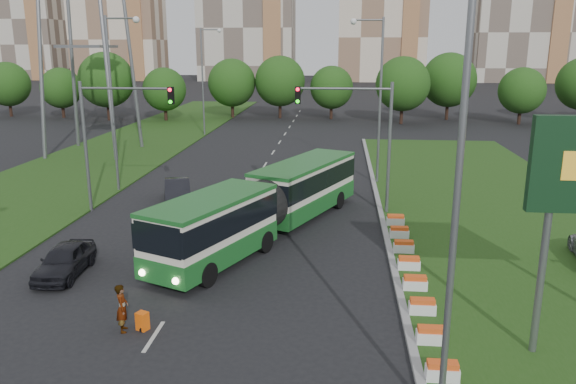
# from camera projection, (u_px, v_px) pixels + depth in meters

# --- Properties ---
(ground) EXTENTS (360.00, 360.00, 0.00)m
(ground) POSITION_uv_depth(u_px,v_px,m) (261.00, 274.00, 25.45)
(ground) COLOR black
(ground) RESTS_ON ground
(grass_median) EXTENTS (14.00, 60.00, 0.15)m
(grass_median) POSITION_uv_depth(u_px,v_px,m) (506.00, 226.00, 31.98)
(grass_median) COLOR #214714
(grass_median) RESTS_ON ground
(median_kerb) EXTENTS (0.30, 60.00, 0.18)m
(median_kerb) POSITION_uv_depth(u_px,v_px,m) (383.00, 222.00, 32.60)
(median_kerb) COLOR gray
(median_kerb) RESTS_ON ground
(left_verge) EXTENTS (12.00, 110.00, 0.10)m
(left_verge) POSITION_uv_depth(u_px,v_px,m) (103.00, 159.00, 51.14)
(left_verge) COLOR #214714
(left_verge) RESTS_ON ground
(lane_markings) EXTENTS (0.20, 100.00, 0.01)m
(lane_markings) POSITION_uv_depth(u_px,v_px,m) (258.00, 175.00, 45.00)
(lane_markings) COLOR #B9B8B1
(lane_markings) RESTS_ON ground
(flower_planters) EXTENTS (1.10, 15.90, 0.60)m
(flower_planters) POSITION_uv_depth(u_px,v_px,m) (412.00, 272.00, 24.45)
(flower_planters) COLOR white
(flower_planters) RESTS_ON grass_median
(traffic_mast_median) EXTENTS (5.76, 0.32, 8.00)m
(traffic_mast_median) POSITION_uv_depth(u_px,v_px,m) (363.00, 127.00, 33.32)
(traffic_mast_median) COLOR slate
(traffic_mast_median) RESTS_ON ground
(traffic_mast_left) EXTENTS (5.76, 0.32, 8.00)m
(traffic_mast_left) POSITION_uv_depth(u_px,v_px,m) (110.00, 126.00, 33.71)
(traffic_mast_left) COLOR slate
(traffic_mast_left) RESTS_ON ground
(street_lamps) EXTENTS (36.00, 60.00, 12.00)m
(street_lamps) POSITION_uv_depth(u_px,v_px,m) (233.00, 115.00, 33.85)
(street_lamps) COLOR slate
(street_lamps) RESTS_ON ground
(tree_line) EXTENTS (120.00, 8.00, 9.00)m
(tree_line) POSITION_uv_depth(u_px,v_px,m) (389.00, 88.00, 76.43)
(tree_line) COLOR #1E4B14
(tree_line) RESTS_ON ground
(midrise_west) EXTENTS (22.00, 14.00, 36.00)m
(midrise_west) POSITION_uv_depth(u_px,v_px,m) (24.00, 20.00, 173.98)
(midrise_west) COLOR beige
(midrise_west) RESTS_ON ground
(articulated_bus) EXTENTS (2.73, 17.53, 2.89)m
(articulated_bus) POSITION_uv_depth(u_px,v_px,m) (263.00, 203.00, 30.39)
(articulated_bus) COLOR silver
(articulated_bus) RESTS_ON ground
(car_left_near) EXTENTS (1.91, 4.26, 1.42)m
(car_left_near) POSITION_uv_depth(u_px,v_px,m) (65.00, 260.00, 25.14)
(car_left_near) COLOR black
(car_left_near) RESTS_ON ground
(car_left_far) EXTENTS (2.91, 4.88, 1.52)m
(car_left_far) POSITION_uv_depth(u_px,v_px,m) (178.00, 191.00, 36.95)
(car_left_far) COLOR black
(car_left_far) RESTS_ON ground
(pedestrian) EXTENTS (0.60, 0.75, 1.80)m
(pedestrian) POSITION_uv_depth(u_px,v_px,m) (122.00, 308.00, 20.11)
(pedestrian) COLOR gray
(pedestrian) RESTS_ON ground
(shopping_trolley) EXTENTS (0.40, 0.42, 0.68)m
(shopping_trolley) POSITION_uv_depth(u_px,v_px,m) (142.00, 321.00, 20.34)
(shopping_trolley) COLOR #FE5E0D
(shopping_trolley) RESTS_ON ground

